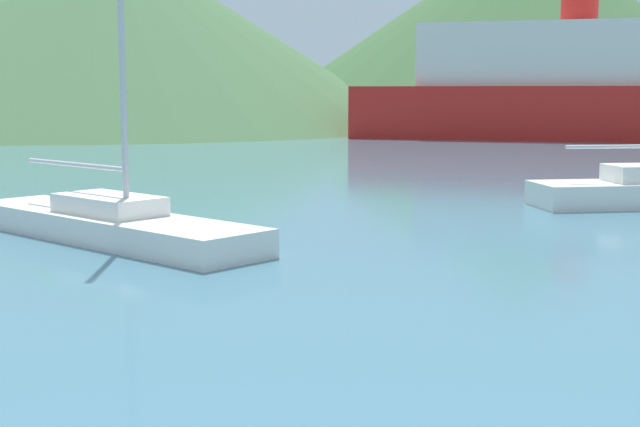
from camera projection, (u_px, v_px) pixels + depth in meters
The scene contains 4 objects.
sailboat_inner at pixel (110, 221), 17.40m from camera, with size 7.43×5.44×8.68m.
ferry_distant at pixel (576, 88), 55.02m from camera, with size 27.58×11.59×8.59m.
hill_central at pixel (103, 28), 72.00m from camera, with size 51.35×51.35×15.91m.
hill_east at pixel (522, 28), 79.65m from camera, with size 50.74×50.74×16.99m.
Camera 1 is at (3.23, 1.92, 2.89)m, focal length 50.00 mm.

